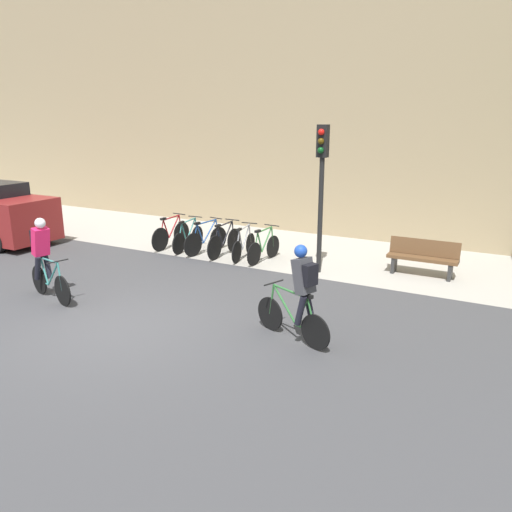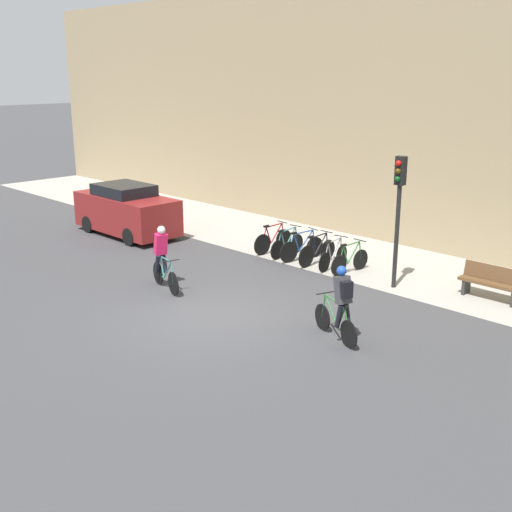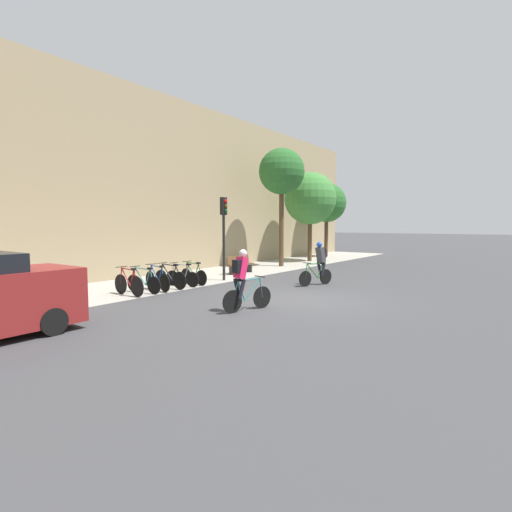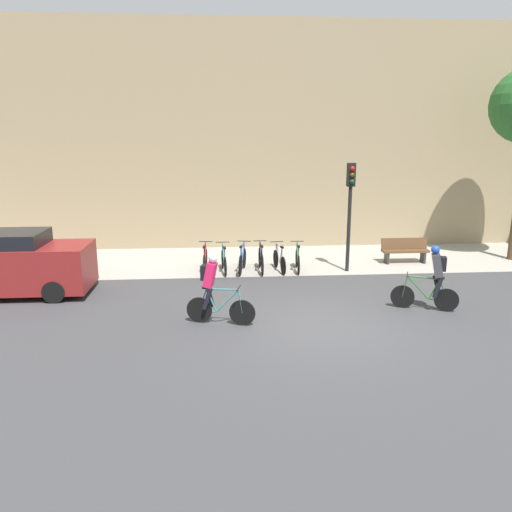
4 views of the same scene
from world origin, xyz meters
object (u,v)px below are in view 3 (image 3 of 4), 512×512
object	(u,v)px
parked_bike_4	(182,277)
bench	(240,264)
parked_bike_1	(144,282)
parked_bike_0	(129,284)
traffic_light_pole	(224,223)
parked_bike_2	(157,280)
cyclist_grey	(319,262)
cyclist_pink	(243,278)
parked_bike_3	(170,278)
parked_bike_5	(194,275)

from	to	relation	value
parked_bike_4	bench	size ratio (longest dim) A/B	0.96
bench	parked_bike_1	bearing A→B (deg)	-173.38
parked_bike_4	parked_bike_0	bearing A→B (deg)	179.96
traffic_light_pole	bench	world-z (taller)	traffic_light_pole
parked_bike_4	parked_bike_2	bearing A→B (deg)	179.96
cyclist_grey	parked_bike_4	distance (m)	5.53
traffic_light_pole	bench	distance (m)	3.26
cyclist_pink	cyclist_grey	xyz separation A→B (m)	(5.72, 0.52, -0.00)
cyclist_pink	cyclist_grey	size ratio (longest dim) A/B	1.01
cyclist_grey	parked_bike_0	world-z (taller)	cyclist_grey
cyclist_pink	parked_bike_0	xyz separation A→B (m)	(-0.31, 4.75, -0.54)
parked_bike_3	parked_bike_5	bearing A→B (deg)	0.00
parked_bike_3	parked_bike_5	distance (m)	1.25
parked_bike_0	parked_bike_3	bearing A→B (deg)	-0.03
parked_bike_3	bench	world-z (taller)	parked_bike_3
parked_bike_2	parked_bike_5	bearing A→B (deg)	0.00
parked_bike_2	bench	bearing A→B (deg)	7.30
cyclist_grey	parked_bike_1	distance (m)	6.88
parked_bike_3	parked_bike_4	xyz separation A→B (m)	(0.63, -0.00, -0.03)
traffic_light_pole	parked_bike_2	bearing A→B (deg)	176.57
parked_bike_4	cyclist_grey	bearing A→B (deg)	-50.14
cyclist_pink	parked_bike_0	distance (m)	4.79
cyclist_grey	bench	bearing A→B (deg)	77.30
parked_bike_1	bench	world-z (taller)	parked_bike_1
parked_bike_2	traffic_light_pole	size ratio (longest dim) A/B	0.47
parked_bike_4	cyclist_pink	bearing A→B (deg)	-114.86
parked_bike_3	bench	distance (m)	5.33
parked_bike_0	parked_bike_4	xyz separation A→B (m)	(2.51, -0.00, -0.03)
parked_bike_5	traffic_light_pole	xyz separation A→B (m)	(1.67, -0.21, 2.13)
bench	parked_bike_0	bearing A→B (deg)	-173.97
parked_bike_2	bench	world-z (taller)	parked_bike_2
parked_bike_3	cyclist_grey	bearing A→B (deg)	-45.47
cyclist_pink	parked_bike_3	xyz separation A→B (m)	(1.57, 4.74, -0.54)
parked_bike_1	traffic_light_pole	bearing A→B (deg)	-2.90
cyclist_pink	parked_bike_2	distance (m)	4.87
parked_bike_3	traffic_light_pole	size ratio (longest dim) A/B	0.48
parked_bike_2	parked_bike_3	distance (m)	0.63
cyclist_grey	bench	distance (m)	5.13
parked_bike_1	bench	size ratio (longest dim) A/B	0.99
parked_bike_1	parked_bike_2	size ratio (longest dim) A/B	0.98
cyclist_grey	parked_bike_0	xyz separation A→B (m)	(-6.04, 4.22, -0.54)
parked_bike_0	parked_bike_3	distance (m)	1.88
bench	cyclist_pink	bearing A→B (deg)	-141.21
parked_bike_0	parked_bike_1	bearing A→B (deg)	-0.17
cyclist_grey	parked_bike_1	xyz separation A→B (m)	(-5.41, 4.22, -0.56)
parked_bike_2	bench	xyz separation A→B (m)	(5.90, 0.76, 0.07)
cyclist_pink	parked_bike_2	size ratio (longest dim) A/B	1.04
parked_bike_1	parked_bike_4	size ratio (longest dim) A/B	1.03
cyclist_grey	parked_bike_2	distance (m)	6.40
parked_bike_1	parked_bike_3	bearing A→B (deg)	0.04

